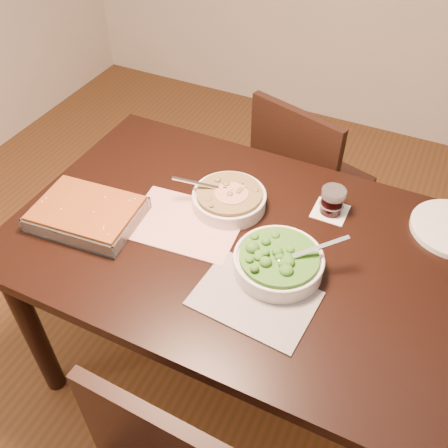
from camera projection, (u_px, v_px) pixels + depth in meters
name	position (u px, v px, depth m)	size (l,w,h in m)	color
ground	(237.00, 368.00, 2.03)	(4.00, 4.00, 0.00)	#4B3215
table	(241.00, 260.00, 1.57)	(1.40, 0.90, 0.75)	black
magazine_a	(185.00, 223.00, 1.55)	(0.34, 0.25, 0.01)	#9D2C36
magazine_b	(255.00, 299.00, 1.34)	(0.32, 0.23, 0.01)	#282930
coaster	(330.00, 211.00, 1.59)	(0.11, 0.11, 0.00)	white
stew_bowl	(229.00, 199.00, 1.59)	(0.25, 0.24, 0.09)	silver
broccoli_bowl	(279.00, 262.00, 1.39)	(0.26, 0.25, 0.10)	silver
baking_dish	(87.00, 214.00, 1.55)	(0.34, 0.26, 0.06)	silver
wine_tumbler	(332.00, 200.00, 1.56)	(0.08, 0.08, 0.09)	black
chair_far	(304.00, 179.00, 2.14)	(0.51, 0.51, 0.87)	black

